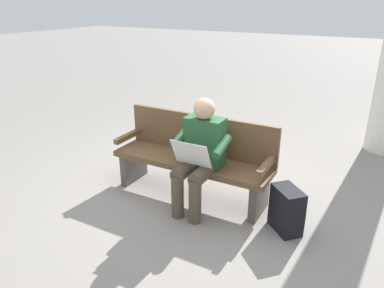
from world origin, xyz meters
The scene contains 4 objects.
ground_plane centered at (0.00, 0.00, 0.00)m, with size 40.00×40.00×0.00m, color gray.
bench_near centered at (0.00, -0.07, 0.46)m, with size 1.81×0.50×0.90m.
person_seated centered at (-0.19, 0.16, 0.63)m, with size 0.57×0.58×1.18m.
backpack centered at (-1.13, 0.13, 0.22)m, with size 0.38×0.37×0.44m.
Camera 1 is at (-1.80, 3.17, 2.10)m, focal length 34.03 mm.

